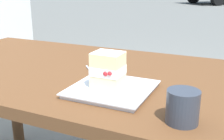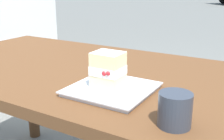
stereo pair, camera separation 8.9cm
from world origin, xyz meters
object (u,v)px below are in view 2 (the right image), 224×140
object	(u,v)px
cake_slice	(108,70)
dessert_plate	(112,89)
coffee_cup	(175,109)
patio_table	(87,89)
dessert_fork	(98,72)

from	to	relation	value
cake_slice	dessert_plate	bearing A→B (deg)	-154.60
dessert_plate	coffee_cup	xyz separation A→B (m)	(-0.25, 0.12, 0.04)
patio_table	dessert_fork	distance (m)	0.13
dessert_fork	coffee_cup	bearing A→B (deg)	147.08
dessert_plate	cake_slice	xyz separation A→B (m)	(0.01, 0.01, 0.06)
dessert_plate	dessert_fork	bearing A→B (deg)	-43.28
dessert_fork	coffee_cup	distance (m)	0.47
patio_table	dessert_fork	size ratio (longest dim) A/B	11.34
cake_slice	dessert_fork	world-z (taller)	cake_slice
patio_table	cake_slice	xyz separation A→B (m)	(-0.21, 0.17, 0.16)
patio_table	dessert_plate	world-z (taller)	dessert_plate
dessert_plate	dessert_fork	distance (m)	0.20
dessert_plate	coffee_cup	bearing A→B (deg)	154.54
patio_table	dessert_plate	distance (m)	0.30
dessert_plate	coffee_cup	size ratio (longest dim) A/B	2.92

